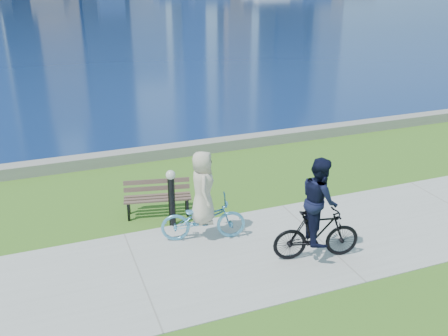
% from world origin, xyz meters
% --- Properties ---
extents(ground, '(320.00, 320.00, 0.00)m').
position_xyz_m(ground, '(0.00, 0.00, 0.00)').
color(ground, '#36641A').
rests_on(ground, ground).
extents(concrete_path, '(80.00, 3.50, 0.02)m').
position_xyz_m(concrete_path, '(0.00, 0.00, 0.01)').
color(concrete_path, '#A2A39D').
rests_on(concrete_path, ground).
extents(seawall, '(90.00, 0.50, 0.35)m').
position_xyz_m(seawall, '(0.00, 6.20, 0.17)').
color(seawall, gray).
rests_on(seawall, ground).
extents(bay_water, '(320.00, 131.00, 0.01)m').
position_xyz_m(bay_water, '(0.00, 72.00, 0.00)').
color(bay_water, '#0C204E').
rests_on(bay_water, ground).
extents(park_bench, '(1.68, 0.87, 0.83)m').
position_xyz_m(park_bench, '(-3.02, 2.50, 0.51)').
color(park_bench, black).
rests_on(park_bench, ground).
extents(bollard_lamp, '(0.22, 0.22, 1.39)m').
position_xyz_m(bollard_lamp, '(-2.85, 1.80, 0.79)').
color(bollard_lamp, black).
rests_on(bollard_lamp, ground).
extents(cyclist_woman, '(1.07, 1.96, 2.05)m').
position_xyz_m(cyclist_woman, '(-2.38, 0.94, 0.78)').
color(cyclist_woman, '#53A0CA').
rests_on(cyclist_woman, ground).
extents(cyclist_man, '(0.90, 1.88, 2.21)m').
position_xyz_m(cyclist_man, '(-0.47, -0.63, 0.95)').
color(cyclist_man, black).
rests_on(cyclist_man, ground).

